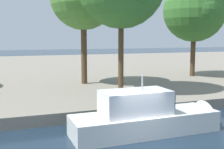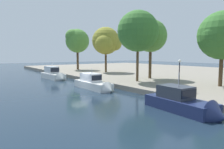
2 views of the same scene
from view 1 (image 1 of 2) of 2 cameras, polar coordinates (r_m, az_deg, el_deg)
The scene contains 4 objects.
ground_plane at distance 14.43m, azimuth 7.90°, elevation -14.24°, with size 220.00×220.00×0.00m, color #192838.
dock_promenade at distance 45.09m, azimuth -11.77°, elevation 1.05°, with size 120.00×55.00×0.76m, color gray.
motor_yacht_1 at distance 16.48m, azimuth 8.17°, elevation -8.97°, with size 9.34×2.58×4.10m.
tree_5 at distance 34.58m, azimuth 16.14°, elevation 11.97°, with size 7.12×7.18×11.10m.
Camera 1 is at (-6.34, -11.81, 5.33)m, focal length 46.00 mm.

